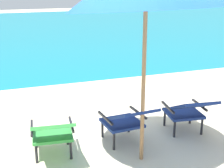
# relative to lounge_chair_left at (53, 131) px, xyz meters

# --- Properties ---
(ground_plane) EXTENTS (40.00, 40.00, 0.00)m
(ground_plane) POSITION_rel_lounge_chair_left_xyz_m (1.03, 3.94, -0.40)
(ground_plane) COLOR beige
(ocean_band) EXTENTS (40.00, 18.00, 0.01)m
(ocean_band) POSITION_rel_lounge_chair_left_xyz_m (1.03, 12.23, -0.40)
(ocean_band) COLOR teal
(ocean_band) RESTS_ON ground_plane
(lounge_chair_left) EXTENTS (0.63, 0.93, 0.68)m
(lounge_chair_left) POSITION_rel_lounge_chair_left_xyz_m (0.00, 0.00, 0.00)
(lounge_chair_left) COLOR #338E3D
(lounge_chair_left) RESTS_ON ground_plane
(lounge_chair_center) EXTENTS (0.60, 0.91, 0.68)m
(lounge_chair_center) POSITION_rel_lounge_chair_left_xyz_m (1.05, 0.04, 0.00)
(lounge_chair_center) COLOR navy
(lounge_chair_center) RESTS_ON ground_plane
(lounge_chair_right) EXTENTS (0.65, 0.94, 0.68)m
(lounge_chair_right) POSITION_rel_lounge_chair_left_xyz_m (2.04, 0.05, 0.00)
(lounge_chair_right) COLOR navy
(lounge_chair_right) RESTS_ON ground_plane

